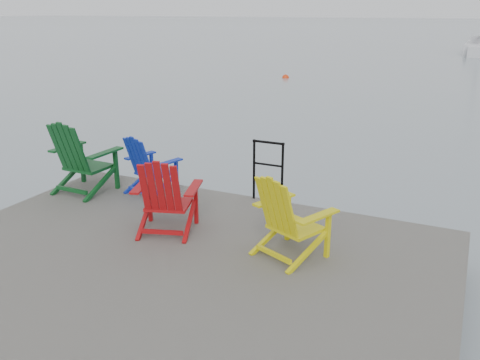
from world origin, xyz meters
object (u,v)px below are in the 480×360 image
at_px(buoy_b, 286,78).
at_px(sailboat_near, 479,49).
at_px(chair_blue, 148,164).
at_px(chair_green, 81,157).
at_px(handrail, 268,165).
at_px(chair_red, 165,195).
at_px(chair_yellow, 288,216).

bearing_deg(buoy_b, sailboat_near, 67.30).
xyz_separation_m(chair_blue, sailboat_near, (4.01, 37.06, -0.60)).
xyz_separation_m(chair_green, buoy_b, (-3.25, 17.82, -1.06)).
bearing_deg(chair_green, handrail, 19.70).
relative_size(chair_green, sailboat_near, 0.11).
bearing_deg(sailboat_near, chair_red, -93.98).
xyz_separation_m(chair_yellow, buoy_b, (-6.82, 18.52, -0.99)).
height_order(handrail, sailboat_near, sailboat_near).
height_order(chair_yellow, buoy_b, chair_yellow).
height_order(chair_green, chair_blue, chair_green).
bearing_deg(chair_red, chair_green, 142.34).
height_order(chair_blue, chair_yellow, chair_yellow).
relative_size(handrail, chair_yellow, 0.92).
bearing_deg(handrail, buoy_b, 109.32).
bearing_deg(chair_blue, handrail, 29.90).
bearing_deg(chair_red, buoy_b, 88.07).
bearing_deg(chair_yellow, sailboat_near, 111.70).
distance_m(chair_green, chair_yellow, 3.64).
bearing_deg(chair_yellow, handrail, 143.16).
xyz_separation_m(chair_red, sailboat_near, (2.99, 38.16, -0.64)).
relative_size(chair_red, sailboat_near, 0.10).
relative_size(chair_blue, chair_yellow, 0.92).
relative_size(chair_yellow, sailboat_near, 0.10).
relative_size(chair_green, chair_red, 1.13).
distance_m(chair_green, chair_red, 2.10).
bearing_deg(chair_blue, buoy_b, 118.55).
xyz_separation_m(chair_blue, buoy_b, (-4.20, 17.43, -0.96)).
bearing_deg(chair_blue, chair_yellow, -7.45).
bearing_deg(chair_green, buoy_b, 102.46).
bearing_deg(chair_green, chair_blue, 24.43).
bearing_deg(chair_yellow, chair_green, -167.22).
relative_size(chair_red, chair_yellow, 1.01).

